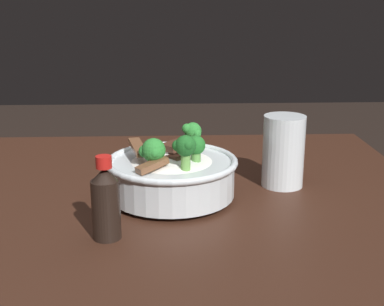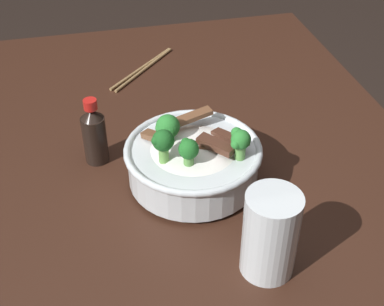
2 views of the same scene
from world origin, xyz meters
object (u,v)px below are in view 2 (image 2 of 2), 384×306
object	(u,v)px
chopsticks_pair	(143,69)
soy_sauce_bottle	(94,134)
rice_bowl	(193,160)
drinking_glass	(270,239)

from	to	relation	value
chopsticks_pair	soy_sauce_bottle	distance (m)	0.35
rice_bowl	chopsticks_pair	distance (m)	0.42
drinking_glass	soy_sauce_bottle	distance (m)	0.38
rice_bowl	drinking_glass	distance (m)	0.22
rice_bowl	drinking_glass	bearing A→B (deg)	-163.87
chopsticks_pair	soy_sauce_bottle	xyz separation A→B (m)	(-0.32, 0.14, 0.05)
drinking_glass	chopsticks_pair	distance (m)	0.64
rice_bowl	drinking_glass	size ratio (longest dim) A/B	1.71
drinking_glass	soy_sauce_bottle	xyz separation A→B (m)	(0.31, 0.22, -0.00)
rice_bowl	chopsticks_pair	world-z (taller)	rice_bowl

